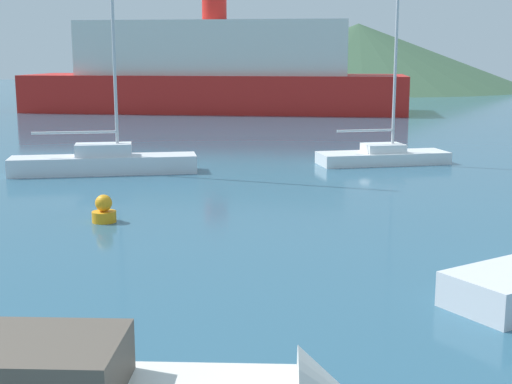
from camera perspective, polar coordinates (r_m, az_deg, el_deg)
name	(u,v)px	position (r m, az deg, el deg)	size (l,w,h in m)	color
sailboat_inner	(383,154)	(29.66, 10.14, 3.01)	(5.56, 3.21, 8.74)	white
sailboat_middle	(104,159)	(27.41, -12.05, 2.56)	(7.02, 3.18, 11.60)	silver
ferry_distant	(215,72)	(56.26, -3.30, 9.54)	(29.38, 8.10, 8.50)	red
buoy_marker	(104,211)	(19.47, -12.07, -1.48)	(0.65, 0.65, 0.75)	orange
hill_west	(229,60)	(96.46, -2.18, 10.51)	(41.66, 41.66, 7.32)	#38563D
hill_central	(358,56)	(97.29, 8.14, 10.73)	(44.57, 44.57, 8.39)	#38563D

